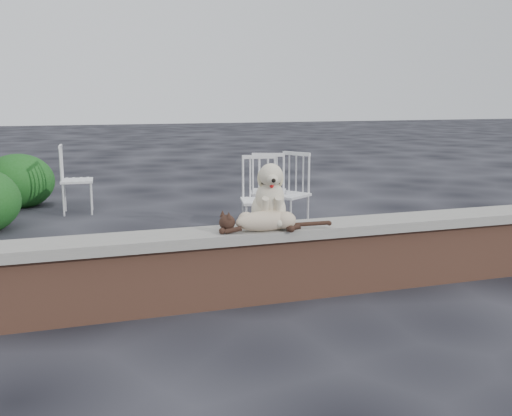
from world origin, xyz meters
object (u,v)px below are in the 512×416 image
object	(u,v)px
cat	(265,220)
chair_d	(287,193)
dog	(269,194)
chair_e	(77,179)
chair_c	(269,190)
chair_b	(261,199)

from	to	relation	value
cat	chair_d	size ratio (longest dim) A/B	1.11
chair_d	dog	bearing A→B (deg)	-58.78
chair_d	chair_e	xyz separation A→B (m)	(-2.29, 2.01, 0.00)
chair_d	chair_e	size ratio (longest dim) A/B	1.00
dog	chair_c	world-z (taller)	dog
dog	chair_b	size ratio (longest dim) A/B	0.55
chair_d	chair_e	world-z (taller)	same
dog	cat	size ratio (longest dim) A/B	0.50
cat	chair_b	world-z (taller)	chair_b
chair_c	chair_e	distance (m)	2.78
chair_e	chair_b	xyz separation A→B (m)	(1.88, -2.30, 0.00)
dog	chair_b	world-z (taller)	dog
chair_b	dog	bearing A→B (deg)	-95.01
chair_d	chair_b	world-z (taller)	same
dog	chair_e	xyz separation A→B (m)	(-1.33, 4.09, -0.37)
chair_c	chair_b	size ratio (longest dim) A/B	1.00
dog	chair_e	distance (m)	4.31
dog	chair_d	xyz separation A→B (m)	(0.96, 2.08, -0.37)
dog	chair_d	world-z (taller)	dog
chair_d	chair_b	xyz separation A→B (m)	(-0.42, -0.29, 0.00)
chair_c	cat	bearing A→B (deg)	91.17
chair_e	dog	bearing A→B (deg)	-158.10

